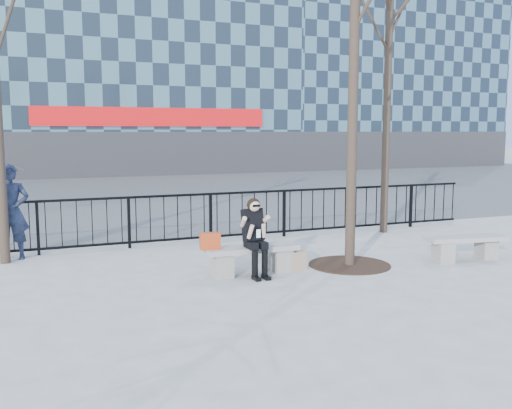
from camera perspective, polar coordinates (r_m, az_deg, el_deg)
name	(u,v)px	position (r m, az deg, el deg)	size (l,w,h in m)	color
ground	(252,274)	(9.98, -0.41, -6.94)	(120.00, 120.00, 0.00)	gray
street_surface	(119,190)	(24.38, -13.52, 1.39)	(60.00, 23.00, 0.01)	#474747
railing	(202,218)	(12.66, -5.42, -1.35)	(14.00, 0.06, 1.10)	black
building_right	(372,20)	(43.72, 11.55, 17.58)	(16.20, 10.20, 20.60)	slate
tree_right	(390,11)	(14.39, 13.23, 18.29)	(2.80, 2.80, 7.00)	black
tree_grate	(349,265)	(10.72, 9.33, -5.96)	(1.50, 1.50, 0.02)	black
bench_main	(252,257)	(9.91, -0.41, -5.25)	(1.65, 0.46, 0.49)	slate
bench_second	(465,245)	(11.66, 20.21, -3.87)	(1.57, 0.44, 0.47)	slate
seated_woman	(255,237)	(9.69, -0.06, -3.32)	(0.50, 0.64, 1.34)	black
handbag	(210,241)	(9.62, -4.62, -3.66)	(0.34, 0.16, 0.28)	#B03A15
shopping_bag	(297,261)	(10.19, 4.12, -5.65)	(0.37, 0.14, 0.35)	tan
standing_man	(11,212)	(11.90, -23.30, -0.68)	(0.68, 0.44, 1.85)	black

